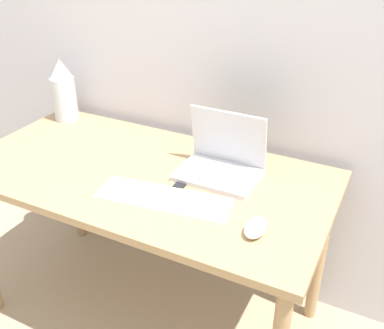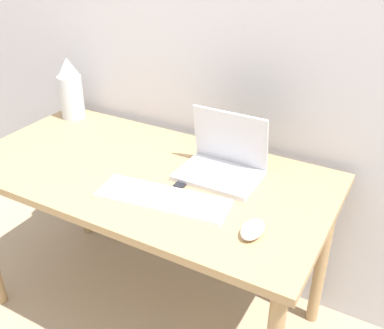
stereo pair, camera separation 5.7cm
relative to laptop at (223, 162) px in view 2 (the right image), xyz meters
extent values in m
cube|color=silver|center=(-0.27, 0.30, 0.46)|extent=(6.00, 0.05, 2.50)
cube|color=tan|center=(-0.27, -0.12, -0.07)|extent=(1.42, 0.72, 0.03)
cylinder|color=tan|center=(-0.92, 0.18, -0.44)|extent=(0.05, 0.05, 0.71)
cylinder|color=tan|center=(0.38, 0.18, -0.44)|extent=(0.05, 0.05, 0.71)
cube|color=silver|center=(0.00, -0.03, -0.04)|extent=(0.30, 0.22, 0.02)
cube|color=#B7B7BC|center=(0.00, -0.04, -0.03)|extent=(0.24, 0.12, 0.00)
cube|color=silver|center=(0.00, 0.06, 0.08)|extent=(0.30, 0.04, 0.22)
cube|color=black|center=(0.00, 0.07, 0.08)|extent=(0.26, 0.03, 0.18)
cube|color=white|center=(-0.10, -0.27, -0.04)|extent=(0.47, 0.20, 0.02)
cube|color=silver|center=(-0.10, -0.27, -0.03)|extent=(0.43, 0.17, 0.00)
ellipsoid|color=white|center=(0.24, -0.28, -0.03)|extent=(0.06, 0.11, 0.04)
cylinder|color=silver|center=(-0.86, 0.14, 0.05)|extent=(0.11, 0.11, 0.20)
cone|color=silver|center=(-0.86, 0.14, 0.20)|extent=(0.10, 0.10, 0.09)
cube|color=black|center=(-0.10, -0.14, -0.05)|extent=(0.04, 0.06, 0.01)
camera|label=1|loc=(0.56, -1.36, 0.81)|focal=42.00mm
camera|label=2|loc=(0.61, -1.33, 0.81)|focal=42.00mm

